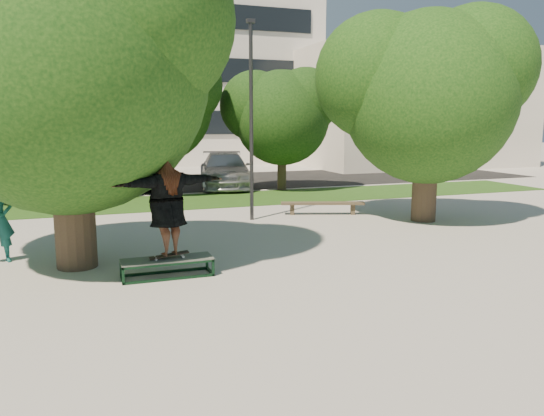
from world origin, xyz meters
name	(u,v)px	position (x,y,z in m)	size (l,w,h in m)	color
ground	(277,261)	(0.00, 0.00, 0.00)	(120.00, 120.00, 0.00)	#A09D93
grass_strip	(217,200)	(1.00, 9.50, 0.01)	(30.00, 4.00, 0.02)	#1F4112
asphalt_strip	(167,183)	(0.00, 16.00, 0.01)	(40.00, 8.00, 0.01)	black
tree_left	(60,54)	(-4.29, 1.09, 4.42)	(6.96, 5.95, 7.12)	#38281E
tree_right	(425,88)	(5.92, 3.08, 4.09)	(6.24, 5.33, 6.51)	#38281E
bg_tree_left	(3,103)	(-6.57, 11.07, 3.73)	(5.28, 4.51, 5.77)	#38281E
bg_tree_mid	(152,99)	(-1.08, 12.08, 4.02)	(5.76, 4.92, 6.24)	#38281E
bg_tree_right	(280,112)	(4.43, 11.57, 3.49)	(5.04, 4.31, 5.43)	#38281E
lamppost	(251,119)	(1.00, 5.00, 3.15)	(0.25, 0.15, 6.11)	#2D2D30
office_building	(103,55)	(-2.00, 31.98, 8.00)	(30.00, 14.12, 16.00)	silver
side_building	(406,108)	(18.00, 22.00, 4.00)	(15.00, 10.00, 8.00)	beige
grind_box	(167,268)	(-2.50, -0.38, 0.19)	(1.80, 0.60, 0.38)	black
skater_rig	(168,208)	(-2.45, -0.38, 1.40)	(2.40, 1.15, 1.96)	white
bench	(323,204)	(3.50, 5.07, 0.36)	(2.74, 1.25, 0.42)	#493E2C
car_dark	(58,175)	(-5.00, 14.97, 0.68)	(1.45, 4.16, 1.37)	black
car_grey	(126,170)	(-2.00, 15.12, 0.80)	(2.64, 5.74, 1.59)	#555559
car_silver_b	(225,170)	(2.38, 13.50, 0.81)	(2.27, 5.58, 1.62)	#BAB9BF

